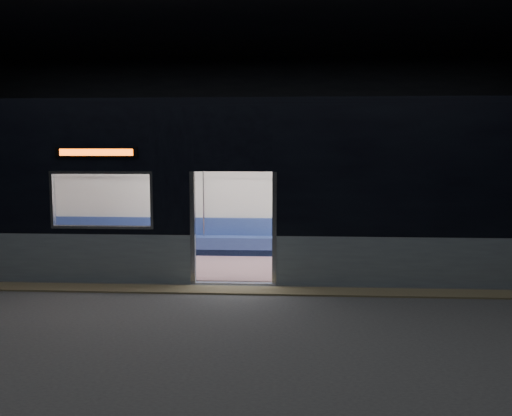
{
  "coord_description": "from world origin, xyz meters",
  "views": [
    {
      "loc": [
        1.0,
        -8.56,
        2.48
      ],
      "look_at": [
        0.33,
        2.3,
        1.26
      ],
      "focal_mm": 38.0,
      "sensor_mm": 36.0,
      "label": 1
    }
  ],
  "objects": [
    {
      "name": "station_floor",
      "position": [
        0.0,
        0.0,
        -0.01
      ],
      "size": [
        24.0,
        14.0,
        0.01
      ],
      "primitive_type": "cube",
      "color": "#47494C",
      "rests_on": "ground"
    },
    {
      "name": "station_envelope",
      "position": [
        0.0,
        0.0,
        3.66
      ],
      "size": [
        24.0,
        14.0,
        5.0
      ],
      "color": "black",
      "rests_on": "station_floor"
    },
    {
      "name": "tactile_strip",
      "position": [
        0.0,
        0.55,
        0.01
      ],
      "size": [
        22.8,
        0.5,
        0.03
      ],
      "primitive_type": "cube",
      "color": "#8C7F59",
      "rests_on": "station_floor"
    },
    {
      "name": "metro_car",
      "position": [
        -0.0,
        2.54,
        1.85
      ],
      "size": [
        18.0,
        3.04,
        3.35
      ],
      "color": "#93A5AF",
      "rests_on": "station_floor"
    },
    {
      "name": "passenger",
      "position": [
        4.09,
        3.55,
        0.78
      ],
      "size": [
        0.41,
        0.68,
        1.34
      ],
      "rotation": [
        0.0,
        0.0,
        -0.14
      ],
      "color": "black",
      "rests_on": "metro_car"
    },
    {
      "name": "handbag",
      "position": [
        4.05,
        3.33,
        0.67
      ],
      "size": [
        0.27,
        0.24,
        0.14
      ],
      "primitive_type": "cube",
      "rotation": [
        0.0,
        0.0,
        0.02
      ],
      "color": "black",
      "rests_on": "passenger"
    },
    {
      "name": "transit_map",
      "position": [
        1.72,
        3.85,
        1.51
      ],
      "size": [
        1.11,
        0.03,
        0.72
      ],
      "primitive_type": "cube",
      "color": "white",
      "rests_on": "metro_car"
    }
  ]
}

